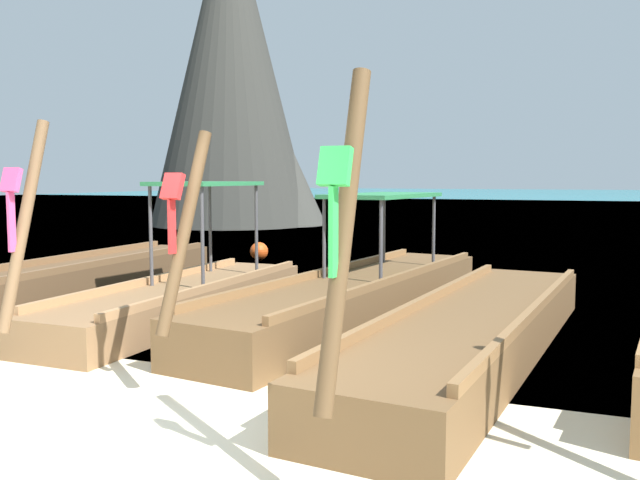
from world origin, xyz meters
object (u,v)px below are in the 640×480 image
object	(u,v)px
longtail_boat_pink_ribbon	(182,296)
longtail_boat_green_ribbon	(477,331)
longtail_boat_red_ribbon	(357,294)
mooring_buoy_near	(259,251)
longtail_boat_yellow_ribbon	(88,280)
karst_rock	(235,70)

from	to	relation	value
longtail_boat_pink_ribbon	longtail_boat_green_ribbon	world-z (taller)	longtail_boat_green_ribbon
longtail_boat_red_ribbon	mooring_buoy_near	bearing A→B (deg)	127.68
longtail_boat_pink_ribbon	longtail_boat_green_ribbon	bearing A→B (deg)	-8.00
longtail_boat_pink_ribbon	longtail_boat_red_ribbon	world-z (taller)	longtail_boat_pink_ribbon
longtail_boat_green_ribbon	mooring_buoy_near	distance (m)	9.32
longtail_boat_green_ribbon	mooring_buoy_near	bearing A→B (deg)	131.19
longtail_boat_yellow_ribbon	longtail_boat_red_ribbon	size ratio (longest dim) A/B	0.83
longtail_boat_yellow_ribbon	mooring_buoy_near	xyz separation A→B (m)	(0.27, 5.72, -0.10)
longtail_boat_pink_ribbon	longtail_boat_red_ribbon	bearing A→B (deg)	21.52
longtail_boat_green_ribbon	karst_rock	distance (m)	22.89
longtail_boat_pink_ribbon	longtail_boat_yellow_ribbon	bearing A→B (deg)	162.60
mooring_buoy_near	longtail_boat_pink_ribbon	bearing A→B (deg)	-73.01
longtail_boat_pink_ribbon	mooring_buoy_near	xyz separation A→B (m)	(-1.96, 6.42, -0.09)
karst_rock	longtail_boat_green_ribbon	bearing A→B (deg)	-54.95
longtail_boat_green_ribbon	mooring_buoy_near	world-z (taller)	longtail_boat_green_ribbon
longtail_boat_yellow_ribbon	karst_rock	world-z (taller)	karst_rock
longtail_boat_pink_ribbon	longtail_boat_red_ribbon	distance (m)	2.47
mooring_buoy_near	longtail_boat_red_ribbon	bearing A→B (deg)	-52.32
mooring_buoy_near	karst_rock	bearing A→B (deg)	120.58
longtail_boat_pink_ribbon	karst_rock	bearing A→B (deg)	115.91
longtail_boat_red_ribbon	mooring_buoy_near	xyz separation A→B (m)	(-4.26, 5.52, -0.11)
longtail_boat_green_ribbon	longtail_boat_yellow_ribbon	bearing A→B (deg)	168.64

